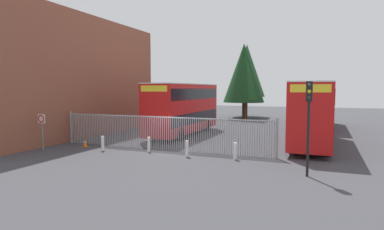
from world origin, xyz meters
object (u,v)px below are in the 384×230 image
at_px(traffic_light_kerbside, 309,111).
at_px(double_decker_bus_behind_fence_right, 318,104).
at_px(bollard_near_right, 187,149).
at_px(bollard_far_right, 235,151).
at_px(double_decker_bus_near_gate, 184,107).
at_px(bollard_center_front, 149,144).
at_px(traffic_cone_by_gate, 85,143).
at_px(speed_limit_sign_post, 42,123).
at_px(double_decker_bus_behind_fence_left, 313,111).
at_px(bollard_near_left, 103,143).

bearing_deg(traffic_light_kerbside, double_decker_bus_behind_fence_right, 90.06).
bearing_deg(bollard_near_right, traffic_light_kerbside, -16.45).
bearing_deg(bollard_far_right, bollard_near_right, -173.22).
relative_size(double_decker_bus_near_gate, traffic_light_kerbside, 2.51).
height_order(bollard_center_front, traffic_cone_by_gate, bollard_center_front).
height_order(double_decker_bus_near_gate, speed_limit_sign_post, double_decker_bus_near_gate).
xyz_separation_m(double_decker_bus_behind_fence_left, bollard_center_front, (-9.47, -6.40, -1.95)).
relative_size(bollard_center_front, bollard_far_right, 1.00).
distance_m(bollard_near_left, bollard_center_front, 3.05).
xyz_separation_m(bollard_far_right, traffic_light_kerbside, (3.96, -2.33, 2.51)).
height_order(bollard_near_left, traffic_light_kerbside, traffic_light_kerbside).
height_order(double_decker_bus_behind_fence_left, speed_limit_sign_post, double_decker_bus_behind_fence_left).
bearing_deg(bollard_near_right, double_decker_bus_near_gate, 114.48).
relative_size(bollard_near_right, traffic_cone_by_gate, 1.61).
relative_size(double_decker_bus_near_gate, bollard_far_right, 11.38).
relative_size(bollard_near_right, traffic_light_kerbside, 0.22).
distance_m(bollard_center_front, traffic_light_kerbside, 10.20).
bearing_deg(double_decker_bus_behind_fence_left, bollard_center_front, -145.96).
bearing_deg(speed_limit_sign_post, bollard_center_front, 16.74).
distance_m(double_decker_bus_near_gate, speed_limit_sign_post, 11.68).
relative_size(double_decker_bus_behind_fence_right, bollard_center_front, 11.38).
bearing_deg(bollard_far_right, speed_limit_sign_post, -171.31).
bearing_deg(traffic_cone_by_gate, traffic_light_kerbside, -9.64).
bearing_deg(double_decker_bus_near_gate, bollard_near_left, -101.43).
relative_size(double_decker_bus_behind_fence_right, traffic_cone_by_gate, 18.32).
bearing_deg(traffic_cone_by_gate, bollard_near_right, -3.49).
bearing_deg(bollard_center_front, traffic_light_kerbside, -14.47).
height_order(bollard_far_right, traffic_cone_by_gate, bollard_far_right).
height_order(bollard_near_right, speed_limit_sign_post, speed_limit_sign_post).
xyz_separation_m(bollard_near_right, traffic_cone_by_gate, (-7.79, 0.48, -0.19)).
bearing_deg(traffic_cone_by_gate, double_decker_bus_near_gate, 64.92).
bearing_deg(traffic_cone_by_gate, speed_limit_sign_post, -130.92).
relative_size(bollard_near_left, bollard_near_right, 1.00).
height_order(bollard_near_left, bollard_near_right, same).
bearing_deg(double_decker_bus_near_gate, bollard_near_right, -65.52).
bearing_deg(bollard_far_right, bollard_center_front, 178.57).
distance_m(double_decker_bus_behind_fence_right, speed_limit_sign_post, 26.32).
xyz_separation_m(bollard_center_front, bollard_far_right, (5.61, -0.14, 0.00)).
bearing_deg(bollard_far_right, bollard_near_left, -175.91).
relative_size(bollard_near_left, bollard_far_right, 1.00).
distance_m(bollard_center_front, bollard_far_right, 5.61).
bearing_deg(bollard_near_right, bollard_far_right, 6.78).
height_order(double_decker_bus_near_gate, double_decker_bus_behind_fence_right, same).
bearing_deg(bollard_far_right, double_decker_bus_near_gate, 128.98).
relative_size(bollard_center_front, bollard_near_right, 1.00).
bearing_deg(traffic_light_kerbside, bollard_near_left, 172.19).
bearing_deg(bollard_near_left, double_decker_bus_behind_fence_right, 57.18).
xyz_separation_m(bollard_near_right, traffic_light_kerbside, (6.76, -2.00, 2.51)).
distance_m(bollard_near_right, traffic_cone_by_gate, 7.81).
relative_size(double_decker_bus_near_gate, traffic_cone_by_gate, 18.32).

